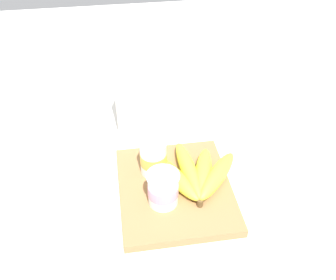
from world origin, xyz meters
name	(u,v)px	position (x,y,z in m)	size (l,w,h in m)	color
ground_plane	(175,193)	(0.00, 0.00, 0.00)	(2.40, 2.40, 0.00)	silver
cutting_board	(175,189)	(0.00, 0.00, 0.01)	(0.29, 0.25, 0.02)	olive
cereal_box	(137,78)	(0.30, 0.05, 0.13)	(0.19, 0.07, 0.26)	white
yogurt_cup_front	(163,189)	(-0.04, 0.03, 0.06)	(0.07, 0.07, 0.08)	white
yogurt_cup_back	(153,158)	(0.06, 0.04, 0.06)	(0.06, 0.06, 0.09)	white
banana_bunch	(196,173)	(0.02, -0.05, 0.04)	(0.20, 0.22, 0.04)	yellow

